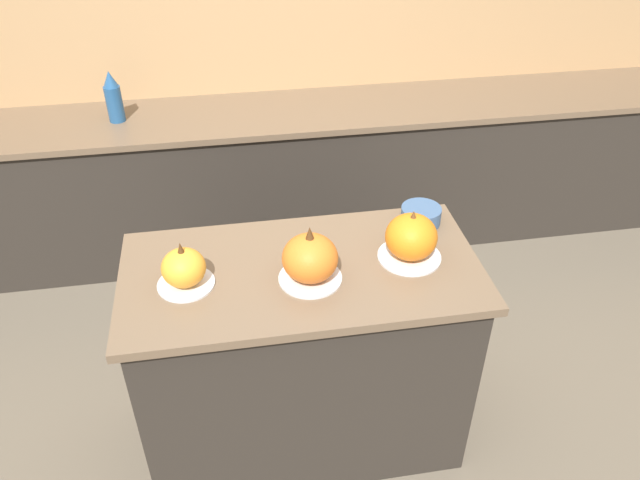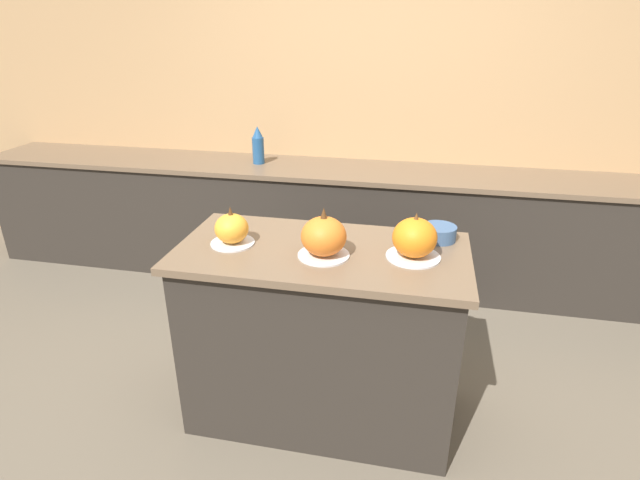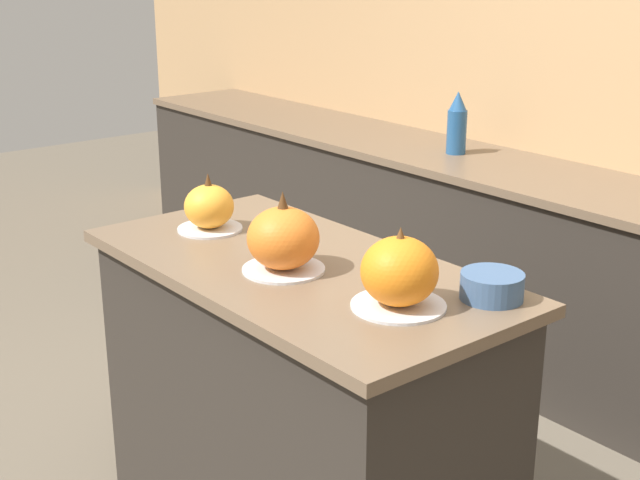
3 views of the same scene
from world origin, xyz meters
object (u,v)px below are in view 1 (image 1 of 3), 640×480
at_px(mixing_bowl, 421,215).
at_px(bottle_tall, 113,98).
at_px(pumpkin_cake_left, 184,269).
at_px(pumpkin_cake_right, 411,238).
at_px(pumpkin_cake_center, 310,259).

bearing_deg(mixing_bowl, bottle_tall, 135.23).
distance_m(pumpkin_cake_left, pumpkin_cake_right, 0.82).
distance_m(pumpkin_cake_center, mixing_bowl, 0.57).
bearing_deg(pumpkin_cake_right, bottle_tall, 128.36).
relative_size(pumpkin_cake_center, mixing_bowl, 1.42).
height_order(pumpkin_cake_right, bottle_tall, bottle_tall).
relative_size(pumpkin_cake_left, mixing_bowl, 1.26).
distance_m(pumpkin_cake_right, bottle_tall, 1.95).
bearing_deg(pumpkin_cake_left, pumpkin_cake_right, 1.60).
height_order(pumpkin_cake_left, mixing_bowl, pumpkin_cake_left).
distance_m(pumpkin_cake_center, bottle_tall, 1.79).
bearing_deg(pumpkin_cake_right, pumpkin_cake_center, -170.56).
height_order(bottle_tall, mixing_bowl, bottle_tall).
bearing_deg(pumpkin_cake_right, mixing_bowl, 63.48).
xyz_separation_m(pumpkin_cake_left, mixing_bowl, (0.93, 0.24, -0.04)).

